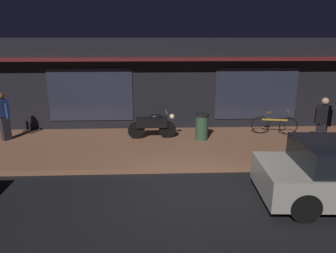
{
  "coord_description": "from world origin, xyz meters",
  "views": [
    {
      "loc": [
        -0.73,
        -6.91,
        3.62
      ],
      "look_at": [
        -0.35,
        2.4,
        0.95
      ],
      "focal_mm": 33.38,
      "sensor_mm": 36.0,
      "label": 1
    }
  ],
  "objects_px": {
    "person_photographer": "(4,116)",
    "person_bystander": "(322,122)",
    "motorcycle": "(153,125)",
    "trash_bin": "(202,126)",
    "bicycle_parked": "(274,125)"
  },
  "relations": [
    {
      "from": "trash_bin",
      "to": "person_bystander",
      "type": "bearing_deg",
      "value": -16.82
    },
    {
      "from": "trash_bin",
      "to": "bicycle_parked",
      "type": "bearing_deg",
      "value": 10.31
    },
    {
      "from": "motorcycle",
      "to": "trash_bin",
      "type": "distance_m",
      "value": 1.73
    },
    {
      "from": "person_photographer",
      "to": "bicycle_parked",
      "type": "bearing_deg",
      "value": 1.76
    },
    {
      "from": "motorcycle",
      "to": "trash_bin",
      "type": "bearing_deg",
      "value": -7.23
    },
    {
      "from": "person_photographer",
      "to": "trash_bin",
      "type": "relative_size",
      "value": 1.8
    },
    {
      "from": "person_photographer",
      "to": "trash_bin",
      "type": "bearing_deg",
      "value": -1.74
    },
    {
      "from": "person_photographer",
      "to": "person_bystander",
      "type": "xyz_separation_m",
      "value": [
        10.5,
        -1.32,
        0.0
      ]
    },
    {
      "from": "bicycle_parked",
      "to": "person_photographer",
      "type": "distance_m",
      "value": 9.63
    },
    {
      "from": "person_bystander",
      "to": "trash_bin",
      "type": "relative_size",
      "value": 1.8
    },
    {
      "from": "motorcycle",
      "to": "trash_bin",
      "type": "xyz_separation_m",
      "value": [
        1.71,
        -0.22,
        -0.03
      ]
    },
    {
      "from": "motorcycle",
      "to": "bicycle_parked",
      "type": "xyz_separation_m",
      "value": [
        4.49,
        0.29,
        -0.14
      ]
    },
    {
      "from": "person_photographer",
      "to": "person_bystander",
      "type": "distance_m",
      "value": 10.59
    },
    {
      "from": "bicycle_parked",
      "to": "person_photographer",
      "type": "height_order",
      "value": "person_photographer"
    },
    {
      "from": "bicycle_parked",
      "to": "person_bystander",
      "type": "relative_size",
      "value": 0.98
    }
  ]
}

